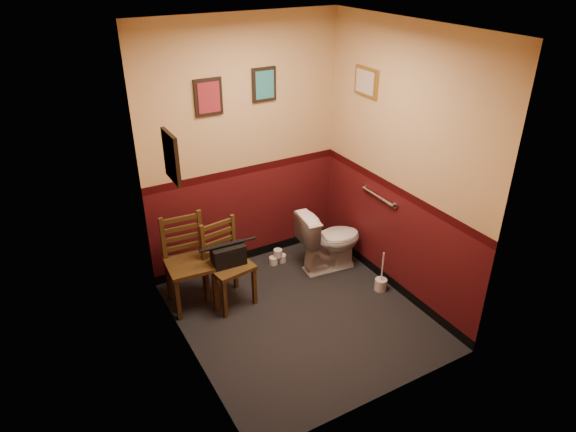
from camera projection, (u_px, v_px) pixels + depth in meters
name	position (u px, v px, depth m)	size (l,w,h in m)	color
floor	(300.00, 316.00, 5.06)	(2.20, 2.40, 0.00)	black
ceiling	(305.00, 27.00, 3.80)	(2.20, 2.40, 0.00)	silver
wall_back	(243.00, 149.00, 5.35)	(2.20, 2.70, 0.00)	#480F11
wall_front	(392.00, 257.00, 3.51)	(2.20, 2.70, 0.00)	#480F11
wall_left	(180.00, 222.00, 3.95)	(2.40, 2.70, 0.00)	#480F11
wall_right	(401.00, 168.00, 4.91)	(2.40, 2.70, 0.00)	#480F11
grab_bar	(378.00, 196.00, 5.28)	(0.05, 0.56, 0.06)	silver
framed_print_back_a	(208.00, 97.00, 4.90)	(0.28, 0.04, 0.36)	black
framed_print_back_b	(264.00, 84.00, 5.14)	(0.26, 0.04, 0.34)	black
framed_print_left	(171.00, 157.00, 3.80)	(0.04, 0.30, 0.38)	black
framed_print_right	(366.00, 82.00, 5.03)	(0.04, 0.34, 0.28)	olive
toilet	(330.00, 240.00, 5.66)	(0.40, 0.72, 0.70)	white
toilet_brush	(381.00, 284.00, 5.41)	(0.13, 0.13, 0.46)	silver
chair_left	(188.00, 262.00, 5.05)	(0.47, 0.47, 0.94)	#533919
chair_right	(227.00, 264.00, 5.09)	(0.46, 0.46, 0.87)	#533919
handbag	(228.00, 255.00, 5.01)	(0.33, 0.18, 0.24)	black
tp_stack	(278.00, 257.00, 5.87)	(0.21, 0.11, 0.18)	silver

